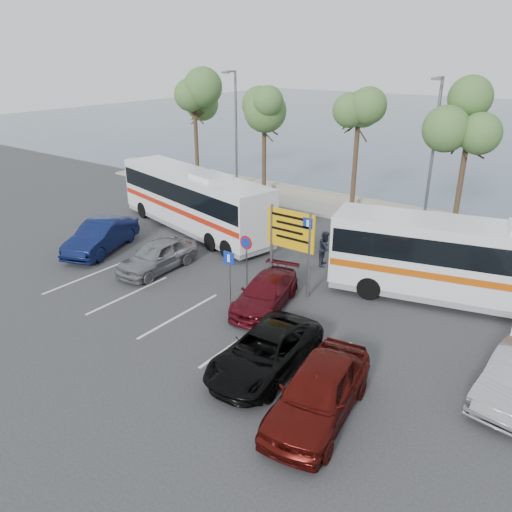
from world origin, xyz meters
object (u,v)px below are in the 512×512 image
Objects in this scene: car_red at (318,391)px; street_lamp_right at (433,149)px; coach_bus_left at (194,202)px; street_lamp_left at (235,128)px; pedestrian_near at (211,232)px; car_maroon at (265,293)px; direction_sign at (290,236)px; coach_bus_right at (479,267)px; pedestrian_far at (325,248)px; car_blue at (101,236)px; car_silver_a at (157,255)px; suv_black at (265,352)px.

street_lamp_right is at bearing 91.56° from car_red.
coach_bus_left is (-10.38, -7.02, -2.99)m from street_lamp_right.
street_lamp_left is at bearing 110.50° from coach_bus_left.
pedestrian_near is at bearing -30.85° from coach_bus_left.
direction_sign is at bearing 76.46° from car_maroon.
coach_bus_right is 2.78× the size of car_maroon.
car_blue is at bearing 99.59° from pedestrian_far.
direction_sign reaches higher than car_blue.
car_silver_a is 0.90× the size of suv_black.
street_lamp_left is 4.88× the size of pedestrian_far.
car_red is (15.80, -16.31, -3.82)m from street_lamp_left.
car_silver_a is at bearing 150.17° from car_red.
car_red is at bearing -100.37° from coach_bus_right.
street_lamp_right is 0.70× the size of coach_bus_left.
direction_sign is 2.50m from car_maroon.
direction_sign reaches higher than pedestrian_far.
coach_bus_right is (14.88, 0.00, 0.01)m from coach_bus_left.
car_maroon is 2.50× the size of pedestrian_far.
pedestrian_near is (-7.86, -8.52, -3.75)m from street_lamp_right.
car_silver_a is 4.00m from car_blue.
street_lamp_right is 8.85m from coach_bus_right.
suv_black is 8.77m from pedestrian_far.
pedestrian_near reaches higher than car_maroon.
street_lamp_right reaches higher than direction_sign.
pedestrian_near reaches higher than pedestrian_far.
car_blue is at bearing -134.95° from street_lamp_right.
coach_bus_right is 2.42× the size of car_blue.
suv_black is (-4.10, -8.39, -0.98)m from coach_bus_right.
pedestrian_far reaches higher than car_maroon.
car_red is 13.20m from pedestrian_near.
car_maroon is at bearing -142.43° from coach_bus_right.
pedestrian_near is (4.14, 3.50, 0.07)m from car_blue.
car_maroon is (8.38, -5.00, -1.01)m from coach_bus_left.
coach_bus_right is (6.50, 3.30, -0.81)m from direction_sign.
direction_sign reaches higher than pedestrian_near.
car_maroon is (11.00, -12.02, -4.00)m from street_lamp_left.
street_lamp_left is 13.00m from street_lamp_right.
car_maroon is at bearing -99.45° from street_lamp_right.
car_silver_a is 6.00m from car_maroon.
pedestrian_far is (-0.16, 3.30, -1.61)m from direction_sign.
pedestrian_near is (2.51, -1.50, -0.77)m from coach_bus_left.
car_silver_a is 7.69m from pedestrian_far.
car_maroon is 6.44m from car_red.
street_lamp_left is 23.02m from car_red.
car_silver_a is (-8.00, -12.02, -3.90)m from street_lamp_right.
street_lamp_right reaches higher than car_blue.
suv_black is (13.40, -15.41, -3.96)m from street_lamp_left.
coach_bus_left is 2.76× the size of car_silver_a.
street_lamp_right is at bearing 34.08° from coach_bus_left.
car_blue is 10.00m from car_maroon.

